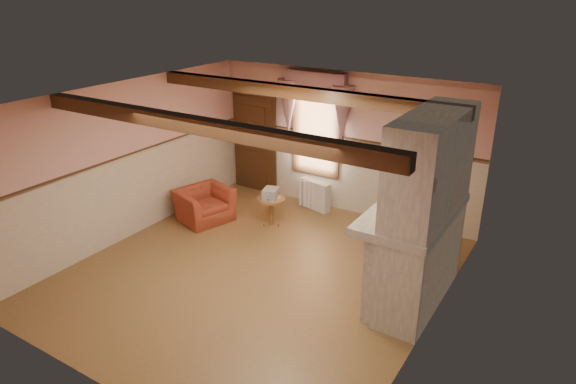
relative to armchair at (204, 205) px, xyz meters
The scene contains 26 objects.
floor 2.31m from the armchair, 28.14° to the right, with size 5.50×6.00×0.01m, color brown.
ceiling 3.38m from the armchair, 28.14° to the right, with size 5.50×6.00×0.01m, color silver.
wall_back 2.99m from the armchair, 43.51° to the left, with size 5.50×0.02×2.80m, color tan.
wall_front 4.68m from the armchair, 63.65° to the right, with size 5.50×0.02×2.80m, color tan.
wall_left 1.69m from the armchair, 123.97° to the right, with size 0.02×6.00×2.80m, color tan.
wall_right 5.01m from the armchair, 12.77° to the right, with size 0.02×6.00×2.80m, color tan.
wainscot 2.33m from the armchair, 28.14° to the right, with size 5.50×6.00×1.50m, color beige, non-canonical shape.
chair_rail 2.58m from the armchair, 28.14° to the right, with size 5.50×6.00×0.08m, color black, non-canonical shape.
firebox 4.05m from the armchair, ahead, with size 0.20×0.95×0.90m, color black.
armchair is the anchor object (origin of this frame).
side_table 1.33m from the armchair, 22.65° to the left, with size 0.53×0.53×0.55m, color brown.
book_stack 1.38m from the armchair, 21.55° to the left, with size 0.26×0.32×0.20m, color #B7AD8C.
radiator 2.25m from the armchair, 45.94° to the left, with size 0.70×0.18×0.60m, color silver.
bowl 4.42m from the armchair, ahead, with size 0.37×0.37×0.09m, color brown.
mantel_clock 4.44m from the armchair, ahead, with size 0.14×0.24×0.20m, color black.
oil_lamp 4.45m from the armchair, ahead, with size 0.11×0.11×0.28m, color #C87E38.
candle_red 4.53m from the armchair, 12.80° to the right, with size 0.06×0.06×0.16m, color #B21527.
jar_yellow 4.52m from the armchair, 12.67° to the right, with size 0.06×0.06×0.12m, color gold.
fireplace 4.60m from the armchair, ahead, with size 0.85×2.00×2.80m, color gray.
mantel 4.42m from the armchair, ahead, with size 1.05×2.05×0.12m, color gray.
overmantel_mirror 4.43m from the armchair, ahead, with size 0.06×1.44×1.04m, color silver.
door 2.00m from the armchair, 92.42° to the left, with size 1.10×0.10×2.10m, color black.
window 2.71m from the armchair, 53.04° to the left, with size 1.06×0.08×2.02m, color white.
window_drapes 3.00m from the armchair, 51.68° to the left, with size 1.30×0.14×1.40m, color gray.
ceiling_beam_front 3.87m from the armchair, 48.45° to the right, with size 5.50×0.18×0.20m, color black.
ceiling_beam_back 3.13m from the armchair, ahead, with size 5.50×0.18×0.20m, color black.
Camera 1 is at (4.20, -5.81, 4.32)m, focal length 32.00 mm.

